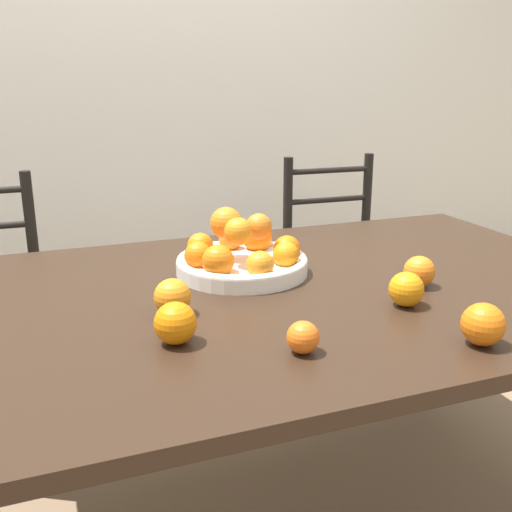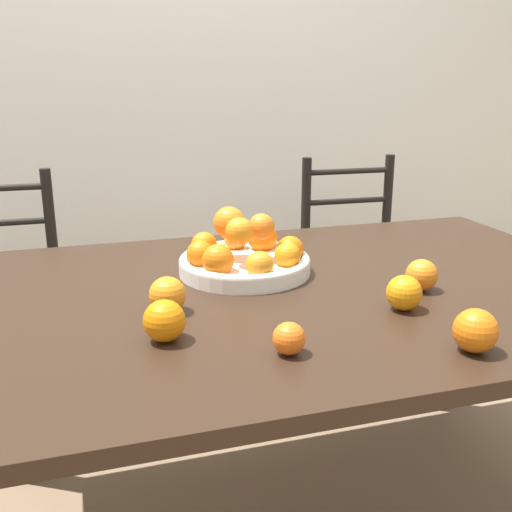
{
  "view_description": "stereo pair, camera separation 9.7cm",
  "coord_description": "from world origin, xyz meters",
  "px_view_note": "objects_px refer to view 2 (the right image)",
  "views": [
    {
      "loc": [
        -0.62,
        -1.26,
        1.23
      ],
      "look_at": [
        -0.12,
        0.04,
        0.81
      ],
      "focal_mm": 42.0,
      "sensor_mm": 36.0,
      "label": 1
    },
    {
      "loc": [
        -0.53,
        -1.3,
        1.23
      ],
      "look_at": [
        -0.12,
        0.04,
        0.81
      ],
      "focal_mm": 42.0,
      "sensor_mm": 36.0,
      "label": 2
    }
  ],
  "objects_px": {
    "chair_left": "(0,303)",
    "chair_right": "(358,268)",
    "orange_loose_0": "(164,321)",
    "orange_loose_5": "(404,293)",
    "orange_loose_3": "(289,338)",
    "orange_loose_4": "(422,275)",
    "orange_loose_2": "(167,295)",
    "fruit_bowl": "(244,256)",
    "orange_loose_1": "(475,331)"
  },
  "relations": [
    {
      "from": "chair_left",
      "to": "chair_right",
      "type": "height_order",
      "value": "same"
    },
    {
      "from": "orange_loose_0",
      "to": "chair_right",
      "type": "height_order",
      "value": "chair_right"
    },
    {
      "from": "orange_loose_5",
      "to": "chair_left",
      "type": "bearing_deg",
      "value": 131.6
    },
    {
      "from": "orange_loose_5",
      "to": "orange_loose_3",
      "type": "bearing_deg",
      "value": -157.06
    },
    {
      "from": "orange_loose_4",
      "to": "orange_loose_5",
      "type": "xyz_separation_m",
      "value": [
        -0.11,
        -0.1,
        0.0
      ]
    },
    {
      "from": "orange_loose_4",
      "to": "chair_left",
      "type": "bearing_deg",
      "value": 137.27
    },
    {
      "from": "orange_loose_3",
      "to": "orange_loose_5",
      "type": "bearing_deg",
      "value": 22.94
    },
    {
      "from": "orange_loose_0",
      "to": "orange_loose_3",
      "type": "height_order",
      "value": "orange_loose_0"
    },
    {
      "from": "orange_loose_4",
      "to": "chair_right",
      "type": "height_order",
      "value": "chair_right"
    },
    {
      "from": "orange_loose_5",
      "to": "chair_right",
      "type": "height_order",
      "value": "chair_right"
    },
    {
      "from": "chair_left",
      "to": "orange_loose_2",
      "type": "bearing_deg",
      "value": -62.95
    },
    {
      "from": "orange_loose_5",
      "to": "fruit_bowl",
      "type": "bearing_deg",
      "value": 127.21
    },
    {
      "from": "fruit_bowl",
      "to": "orange_loose_2",
      "type": "distance_m",
      "value": 0.32
    },
    {
      "from": "orange_loose_3",
      "to": "orange_loose_4",
      "type": "distance_m",
      "value": 0.48
    },
    {
      "from": "fruit_bowl",
      "to": "chair_right",
      "type": "xyz_separation_m",
      "value": [
        0.71,
        0.74,
        -0.33
      ]
    },
    {
      "from": "orange_loose_5",
      "to": "orange_loose_2",
      "type": "bearing_deg",
      "value": 164.87
    },
    {
      "from": "orange_loose_2",
      "to": "orange_loose_4",
      "type": "height_order",
      "value": "orange_loose_2"
    },
    {
      "from": "chair_left",
      "to": "orange_loose_3",
      "type": "bearing_deg",
      "value": -61.05
    },
    {
      "from": "orange_loose_2",
      "to": "chair_left",
      "type": "height_order",
      "value": "chair_left"
    },
    {
      "from": "orange_loose_3",
      "to": "chair_right",
      "type": "bearing_deg",
      "value": 58.27
    },
    {
      "from": "chair_left",
      "to": "chair_right",
      "type": "bearing_deg",
      "value": 0.95
    },
    {
      "from": "fruit_bowl",
      "to": "chair_right",
      "type": "height_order",
      "value": "fruit_bowl"
    },
    {
      "from": "orange_loose_0",
      "to": "chair_left",
      "type": "bearing_deg",
      "value": 111.8
    },
    {
      "from": "orange_loose_0",
      "to": "orange_loose_5",
      "type": "distance_m",
      "value": 0.53
    },
    {
      "from": "orange_loose_2",
      "to": "chair_right",
      "type": "distance_m",
      "value": 1.38
    },
    {
      "from": "orange_loose_4",
      "to": "orange_loose_5",
      "type": "relative_size",
      "value": 0.97
    },
    {
      "from": "orange_loose_1",
      "to": "chair_right",
      "type": "relative_size",
      "value": 0.09
    },
    {
      "from": "fruit_bowl",
      "to": "chair_right",
      "type": "relative_size",
      "value": 0.38
    },
    {
      "from": "orange_loose_5",
      "to": "orange_loose_1",
      "type": "bearing_deg",
      "value": -85.15
    },
    {
      "from": "orange_loose_1",
      "to": "orange_loose_4",
      "type": "bearing_deg",
      "value": 75.09
    },
    {
      "from": "fruit_bowl",
      "to": "orange_loose_0",
      "type": "distance_m",
      "value": 0.45
    },
    {
      "from": "orange_loose_2",
      "to": "orange_loose_3",
      "type": "height_order",
      "value": "orange_loose_2"
    },
    {
      "from": "orange_loose_0",
      "to": "orange_loose_4",
      "type": "distance_m",
      "value": 0.64
    },
    {
      "from": "orange_loose_5",
      "to": "chair_right",
      "type": "relative_size",
      "value": 0.09
    },
    {
      "from": "orange_loose_0",
      "to": "orange_loose_4",
      "type": "xyz_separation_m",
      "value": [
        0.63,
        0.11,
        -0.0
      ]
    },
    {
      "from": "orange_loose_2",
      "to": "orange_loose_3",
      "type": "xyz_separation_m",
      "value": [
        0.18,
        -0.27,
        -0.01
      ]
    },
    {
      "from": "fruit_bowl",
      "to": "chair_left",
      "type": "distance_m",
      "value": 1.07
    },
    {
      "from": "orange_loose_4",
      "to": "chair_right",
      "type": "xyz_separation_m",
      "value": [
        0.34,
        0.99,
        -0.32
      ]
    },
    {
      "from": "fruit_bowl",
      "to": "orange_loose_4",
      "type": "bearing_deg",
      "value": -34.09
    },
    {
      "from": "orange_loose_3",
      "to": "orange_loose_4",
      "type": "bearing_deg",
      "value": 28.93
    },
    {
      "from": "orange_loose_4",
      "to": "orange_loose_2",
      "type": "bearing_deg",
      "value": 176.59
    },
    {
      "from": "orange_loose_0",
      "to": "chair_left",
      "type": "xyz_separation_m",
      "value": [
        -0.44,
        1.1,
        -0.32
      ]
    },
    {
      "from": "fruit_bowl",
      "to": "chair_left",
      "type": "xyz_separation_m",
      "value": [
        -0.7,
        0.74,
        -0.33
      ]
    },
    {
      "from": "orange_loose_3",
      "to": "chair_left",
      "type": "distance_m",
      "value": 1.43
    },
    {
      "from": "orange_loose_3",
      "to": "orange_loose_4",
      "type": "height_order",
      "value": "orange_loose_4"
    },
    {
      "from": "orange_loose_0",
      "to": "orange_loose_1",
      "type": "distance_m",
      "value": 0.59
    },
    {
      "from": "chair_right",
      "to": "chair_left",
      "type": "bearing_deg",
      "value": -177.98
    },
    {
      "from": "fruit_bowl",
      "to": "orange_loose_1",
      "type": "bearing_deg",
      "value": -63.61
    },
    {
      "from": "orange_loose_1",
      "to": "chair_left",
      "type": "xyz_separation_m",
      "value": [
        -0.99,
        1.32,
        -0.32
      ]
    },
    {
      "from": "orange_loose_3",
      "to": "chair_left",
      "type": "xyz_separation_m",
      "value": [
        -0.65,
        1.23,
        -0.31
      ]
    }
  ]
}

